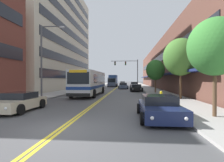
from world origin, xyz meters
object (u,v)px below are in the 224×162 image
(box_truck, at_px, (113,81))
(street_tree_right_mid, at_px, (181,57))
(car_champagne_parked_left_mid, at_px, (19,102))
(car_slate_blue_moving_second, at_px, (123,86))
(fire_hydrant, at_px, (161,95))
(car_beige_moving_lead, at_px, (123,83))
(city_bus, at_px, (90,82))
(car_navy_parked_right_foreground, at_px, (159,108))
(traffic_signal_mast, at_px, (129,68))
(car_black_parked_right_mid, at_px, (136,88))
(car_silver_parked_right_far, at_px, (134,85))
(street_lamp_left_near, at_px, (45,55))
(car_dark_grey_parked_left_near, at_px, (97,85))
(street_tree_right_near, at_px, (215,47))
(street_tree_right_far, at_px, (155,70))

(box_truck, xyz_separation_m, street_tree_right_mid, (9.62, -32.11, 2.66))
(car_champagne_parked_left_mid, xyz_separation_m, car_slate_blue_moving_second, (6.13, 27.86, 0.03))
(fire_hydrant, bearing_deg, car_beige_moving_lead, 96.37)
(city_bus, bearing_deg, street_tree_right_mid, -23.26)
(car_navy_parked_right_foreground, height_order, traffic_signal_mast, traffic_signal_mast)
(car_black_parked_right_mid, height_order, car_silver_parked_right_far, car_silver_parked_right_far)
(car_black_parked_right_mid, bearing_deg, city_bus, -127.52)
(street_lamp_left_near, xyz_separation_m, street_tree_right_mid, (13.02, 2.48, 0.01))
(car_silver_parked_right_far, height_order, street_lamp_left_near, street_lamp_left_near)
(car_silver_parked_right_far, xyz_separation_m, box_truck, (-5.96, 5.56, 1.01))
(car_silver_parked_right_far, relative_size, box_truck, 0.63)
(car_dark_grey_parked_left_near, distance_m, street_lamp_left_near, 24.83)
(car_navy_parked_right_foreground, relative_size, car_slate_blue_moving_second, 1.01)
(car_navy_parked_right_foreground, relative_size, street_tree_right_mid, 0.73)
(car_champagne_parked_left_mid, distance_m, car_beige_moving_lead, 51.32)
(car_navy_parked_right_foreground, xyz_separation_m, car_silver_parked_right_far, (-0.02, 35.29, 0.08))
(city_bus, height_order, street_tree_right_near, street_tree_right_near)
(street_lamp_left_near, bearing_deg, car_beige_moving_lead, 82.74)
(city_bus, xyz_separation_m, car_black_parked_right_mid, (6.44, 8.39, -1.18))
(car_champagne_parked_left_mid, distance_m, street_lamp_left_near, 6.14)
(car_dark_grey_parked_left_near, xyz_separation_m, traffic_signal_mast, (7.34, 3.96, 4.40))
(box_truck, bearing_deg, car_dark_grey_parked_left_near, -105.70)
(car_silver_parked_right_far, distance_m, box_truck, 8.22)
(car_navy_parked_right_foreground, distance_m, street_tree_right_mid, 10.19)
(street_tree_right_near, bearing_deg, city_bus, 126.46)
(car_navy_parked_right_foreground, xyz_separation_m, box_truck, (-5.98, 40.86, 1.09))
(car_silver_parked_right_far, distance_m, street_tree_right_near, 35.31)
(street_lamp_left_near, relative_size, street_tree_right_near, 1.37)
(car_dark_grey_parked_left_near, height_order, car_champagne_parked_left_mid, car_dark_grey_parked_left_near)
(car_beige_moving_lead, bearing_deg, car_dark_grey_parked_left_near, -103.74)
(city_bus, relative_size, street_lamp_left_near, 1.53)
(car_champagne_parked_left_mid, bearing_deg, car_beige_moving_lead, 84.07)
(car_navy_parked_right_foreground, height_order, street_tree_right_near, street_tree_right_near)
(car_black_parked_right_mid, distance_m, street_tree_right_mid, 13.87)
(car_navy_parked_right_foreground, bearing_deg, street_lamp_left_near, 146.27)
(car_dark_grey_parked_left_near, bearing_deg, car_navy_parked_right_foreground, -74.06)
(city_bus, relative_size, car_beige_moving_lead, 2.31)
(car_navy_parked_right_foreground, bearing_deg, car_slate_blue_moving_second, 95.21)
(traffic_signal_mast, bearing_deg, car_dark_grey_parked_left_near, -151.64)
(car_dark_grey_parked_left_near, relative_size, car_silver_parked_right_far, 0.96)
(car_silver_parked_right_far, xyz_separation_m, street_tree_right_near, (2.94, -35.05, 3.14))
(street_tree_right_near, bearing_deg, fire_hydrant, 100.83)
(street_tree_right_mid, bearing_deg, street_tree_right_near, -94.84)
(street_tree_right_far, bearing_deg, fire_hydrant, -95.53)
(street_tree_right_near, bearing_deg, traffic_signal_mast, 97.23)
(street_tree_right_mid, bearing_deg, car_navy_parked_right_foreground, -112.57)
(city_bus, distance_m, car_champagne_parked_left_mid, 11.98)
(car_black_parked_right_mid, relative_size, street_tree_right_near, 0.90)
(car_black_parked_right_mid, xyz_separation_m, traffic_signal_mast, (-1.28, 13.24, 4.47))
(box_truck, bearing_deg, fire_hydrant, -77.31)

